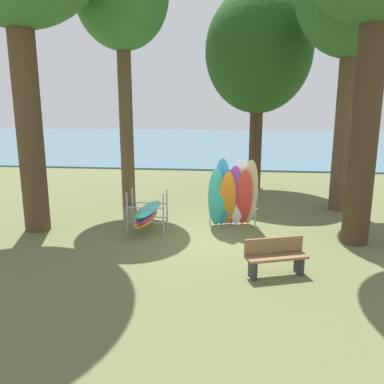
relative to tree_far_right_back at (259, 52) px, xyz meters
The scene contains 6 objects.
ground_plane 9.57m from the tree_far_right_back, 102.35° to the right, with size 80.00×80.00×0.00m, color #60663D.
lake_water 23.33m from the tree_far_right_back, 94.05° to the left, with size 80.00×36.00×0.10m, color #477084.
tree_far_right_back is the anchor object (origin of this frame).
leaning_board_pile 7.97m from the tree_far_right_back, 98.35° to the right, with size 1.61×0.98×2.26m.
board_storage_rack 9.38m from the tree_far_right_back, 117.36° to the right, with size 1.15×2.12×1.25m.
park_bench 11.06m from the tree_far_right_back, 89.39° to the right, with size 1.46×0.84×0.85m.
Camera 1 is at (0.78, -10.70, 3.79)m, focal length 36.52 mm.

